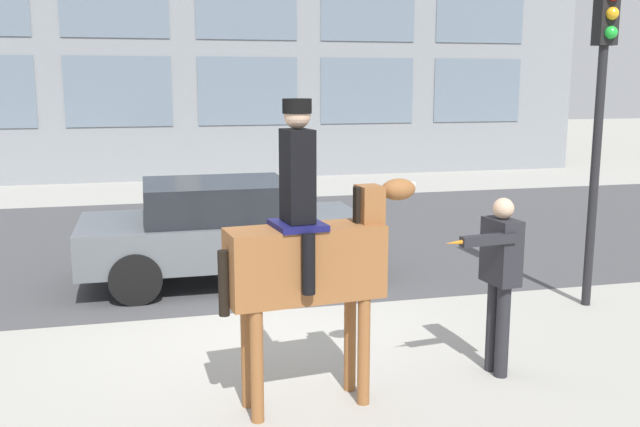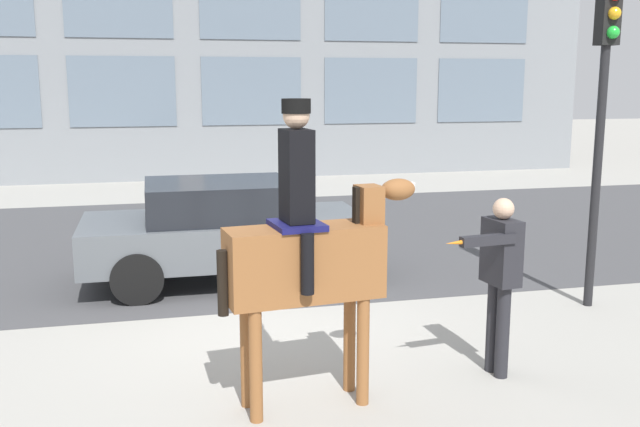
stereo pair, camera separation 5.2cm
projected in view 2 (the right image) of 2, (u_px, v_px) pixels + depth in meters
The scene contains 6 objects.
ground_plane at pixel (258, 325), 8.32m from camera, with size 80.00×80.00×0.00m, color #9E9B93.
road_surface at pixel (219, 239), 12.86m from camera, with size 24.56×8.50×0.01m.
mounted_horse_lead at pixel (308, 253), 6.04m from camera, with size 1.78×0.65×2.67m.
pedestrian_bystander at pixel (500, 272), 6.74m from camera, with size 0.82×0.50×1.73m.
street_car_near_lane at pixel (224, 229), 10.08m from camera, with size 3.95×1.93×1.43m.
traffic_light at pixel (603, 94), 8.57m from camera, with size 0.24×0.29×3.95m.
Camera 2 is at (-1.14, -7.89, 2.80)m, focal length 40.00 mm.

